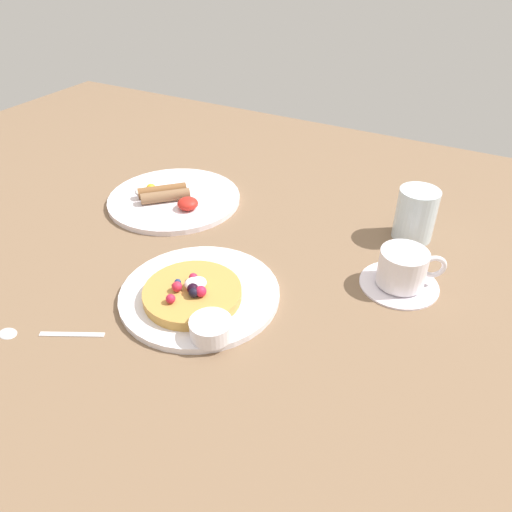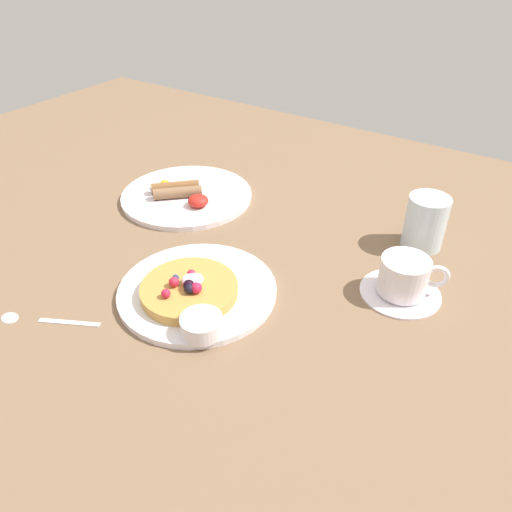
{
  "view_description": "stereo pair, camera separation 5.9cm",
  "coord_description": "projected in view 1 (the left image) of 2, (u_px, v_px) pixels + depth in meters",
  "views": [
    {
      "loc": [
        0.36,
        -0.55,
        0.49
      ],
      "look_at": [
        0.05,
        0.01,
        0.04
      ],
      "focal_mm": 34.46,
      "sensor_mm": 36.0,
      "label": 1
    },
    {
      "loc": [
        0.41,
        -0.52,
        0.49
      ],
      "look_at": [
        0.05,
        0.01,
        0.04
      ],
      "focal_mm": 34.46,
      "sensor_mm": 36.0,
      "label": 2
    }
  ],
  "objects": [
    {
      "name": "fried_breakfast",
      "position": [
        167.0,
        195.0,
        0.98
      ],
      "size": [
        0.16,
        0.1,
        0.02
      ],
      "color": "#836041",
      "rests_on": "breakfast_plate"
    },
    {
      "name": "syrup_ramekin",
      "position": [
        211.0,
        328.0,
        0.67
      ],
      "size": [
        0.06,
        0.06,
        0.03
      ],
      "color": "white",
      "rests_on": "pancake_plate"
    },
    {
      "name": "pancake_with_berries",
      "position": [
        192.0,
        292.0,
        0.73
      ],
      "size": [
        0.15,
        0.15,
        0.03
      ],
      "color": "#BD8B40",
      "rests_on": "pancake_plate"
    },
    {
      "name": "teaspoon",
      "position": [
        31.0,
        333.0,
        0.69
      ],
      "size": [
        0.14,
        0.08,
        0.01
      ],
      "color": "silver",
      "rests_on": "ground_plane"
    },
    {
      "name": "pancake_plate",
      "position": [
        198.0,
        293.0,
        0.76
      ],
      "size": [
        0.25,
        0.25,
        0.01
      ],
      "primitive_type": "cylinder",
      "color": "white",
      "rests_on": "ground_plane"
    },
    {
      "name": "water_glass",
      "position": [
        416.0,
        214.0,
        0.87
      ],
      "size": [
        0.07,
        0.07,
        0.09
      ],
      "primitive_type": "cylinder",
      "color": "silver",
      "rests_on": "ground_plane"
    },
    {
      "name": "coffee_cup",
      "position": [
        404.0,
        267.0,
        0.76
      ],
      "size": [
        0.1,
        0.07,
        0.06
      ],
      "color": "white",
      "rests_on": "coffee_saucer"
    },
    {
      "name": "breakfast_plate",
      "position": [
        174.0,
        199.0,
        1.0
      ],
      "size": [
        0.27,
        0.27,
        0.01
      ],
      "primitive_type": "cylinder",
      "color": "white",
      "rests_on": "ground_plane"
    },
    {
      "name": "ground_plane",
      "position": [
        227.0,
        277.0,
        0.82
      ],
      "size": [
        2.01,
        1.42,
        0.03
      ],
      "primitive_type": "cube",
      "color": "brown"
    },
    {
      "name": "coffee_saucer",
      "position": [
        399.0,
        284.0,
        0.78
      ],
      "size": [
        0.12,
        0.12,
        0.01
      ],
      "primitive_type": "cylinder",
      "color": "white",
      "rests_on": "ground_plane"
    }
  ]
}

